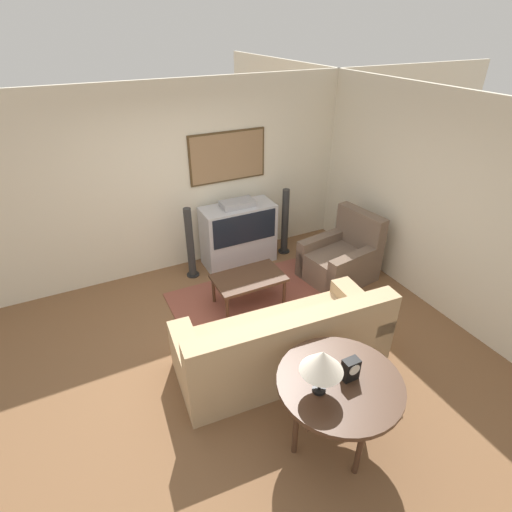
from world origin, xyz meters
TOP-DOWN VIEW (x-y plane):
  - ground_plane at (0.00, 0.00)m, footprint 12.00×12.00m
  - wall_back at (0.01, 2.13)m, footprint 12.00×0.10m
  - wall_right at (2.63, 0.00)m, footprint 0.06×12.00m
  - area_rug at (0.49, 0.61)m, footprint 2.16×1.62m
  - tv at (0.75, 1.76)m, footprint 1.11×0.49m
  - couch at (0.25, -0.50)m, footprint 2.31×1.08m
  - armchair at (1.91, 0.69)m, footprint 1.05×0.94m
  - coffee_table at (0.41, 0.70)m, footprint 0.92×0.57m
  - console_table at (0.21, -1.48)m, footprint 1.06×1.06m
  - table_lamp at (-0.01, -1.49)m, footprint 0.35×0.35m
  - mantel_clock at (0.30, -1.49)m, footprint 0.14×0.10m
  - speaker_tower_left at (-0.04, 1.71)m, footprint 0.19×0.19m
  - speaker_tower_right at (1.54, 1.71)m, footprint 0.19×0.19m

SIDE VIEW (x-z plane):
  - ground_plane at x=0.00m, z-range 0.00..0.00m
  - area_rug at x=0.49m, z-range 0.00..0.01m
  - armchair at x=1.91m, z-range -0.19..0.80m
  - couch at x=0.25m, z-range -0.14..0.78m
  - coffee_table at x=0.41m, z-range 0.17..0.61m
  - tv at x=0.75m, z-range -0.03..1.01m
  - speaker_tower_left at x=-0.04m, z-range -0.03..1.07m
  - speaker_tower_right at x=1.54m, z-range -0.03..1.07m
  - console_table at x=0.21m, z-range 0.32..1.10m
  - mantel_clock at x=0.30m, z-range 0.78..0.98m
  - table_lamp at x=-0.01m, z-range 0.89..1.32m
  - wall_right at x=2.63m, z-range 0.00..2.70m
  - wall_back at x=0.01m, z-range 0.00..2.70m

